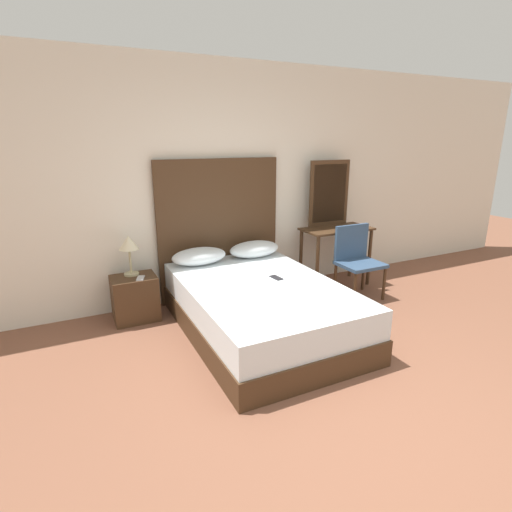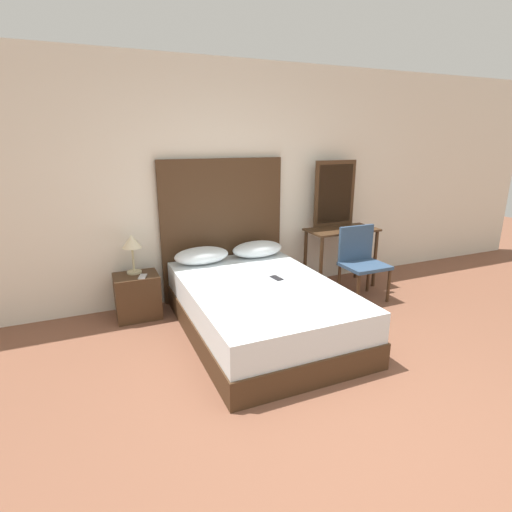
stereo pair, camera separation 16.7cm
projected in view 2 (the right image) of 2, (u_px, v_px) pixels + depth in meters
ground_plane at (369, 440)px, 2.56m from camera, size 16.00×16.00×0.00m
wall_back at (222, 184)px, 4.65m from camera, size 10.00×0.06×2.70m
bed at (260, 308)px, 3.93m from camera, size 1.41×2.12×0.51m
headboard at (223, 229)px, 4.72m from camera, size 1.48×0.05×1.64m
pillow_left at (202, 256)px, 4.44m from camera, size 0.61×0.32×0.19m
pillow_right at (257, 249)px, 4.70m from camera, size 0.61×0.32×0.19m
phone_on_bed at (276, 278)px, 4.00m from camera, size 0.09×0.16×0.01m
nightstand at (138, 296)px, 4.26m from camera, size 0.45×0.36×0.48m
table_lamp at (132, 244)px, 4.16m from camera, size 0.20×0.20×0.42m
phone_on_nightstand at (143, 276)px, 4.13m from camera, size 0.11×0.16×0.01m
vanity_desk at (341, 240)px, 5.06m from camera, size 0.89×0.45×0.76m
vanity_mirror at (335, 194)px, 5.07m from camera, size 0.58×0.03×0.83m
chair at (361, 258)px, 4.73m from camera, size 0.50×0.43×0.86m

